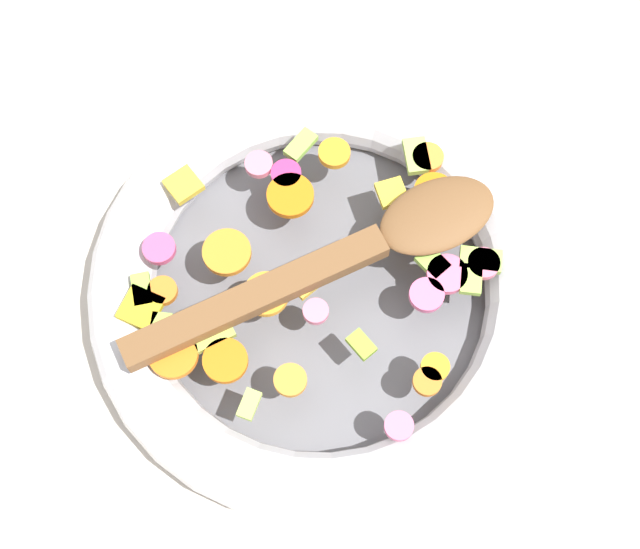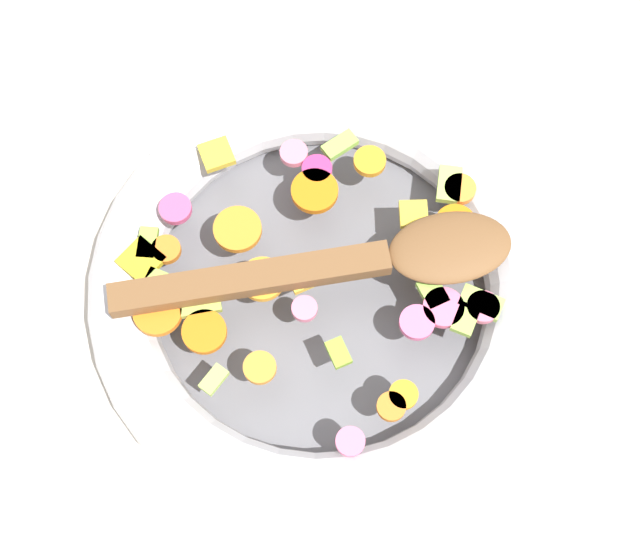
{
  "view_description": "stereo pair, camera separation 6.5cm",
  "coord_description": "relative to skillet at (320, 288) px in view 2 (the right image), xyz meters",
  "views": [
    {
      "loc": [
        0.18,
        -0.14,
        0.66
      ],
      "look_at": [
        0.0,
        0.0,
        0.05
      ],
      "focal_mm": 50.0,
      "sensor_mm": 36.0,
      "label": 1
    },
    {
      "loc": [
        0.21,
        -0.08,
        0.66
      ],
      "look_at": [
        0.0,
        0.0,
        0.05
      ],
      "focal_mm": 50.0,
      "sensor_mm": 36.0,
      "label": 2
    }
  ],
  "objects": [
    {
      "name": "ground_plane",
      "position": [
        0.0,
        0.0,
        -0.02
      ],
      "size": [
        4.0,
        4.0,
        0.0
      ],
      "primitive_type": "plane",
      "color": "beige"
    },
    {
      "name": "skillet",
      "position": [
        0.0,
        0.0,
        0.0
      ],
      "size": [
        0.35,
        0.35,
        0.05
      ],
      "color": "slate",
      "rests_on": "ground_plane"
    },
    {
      "name": "chopped_vegetables",
      "position": [
        -0.01,
        -0.0,
        0.03
      ],
      "size": [
        0.27,
        0.28,
        0.01
      ],
      "color": "orange",
      "rests_on": "skillet"
    },
    {
      "name": "wooden_spoon",
      "position": [
        0.01,
        0.03,
        0.04
      ],
      "size": [
        0.1,
        0.29,
        0.01
      ],
      "color": "brown",
      "rests_on": "chopped_vegetables"
    }
  ]
}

